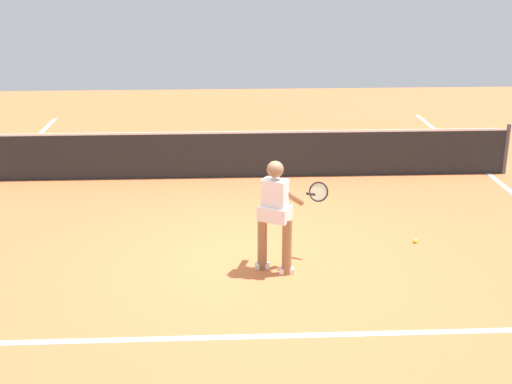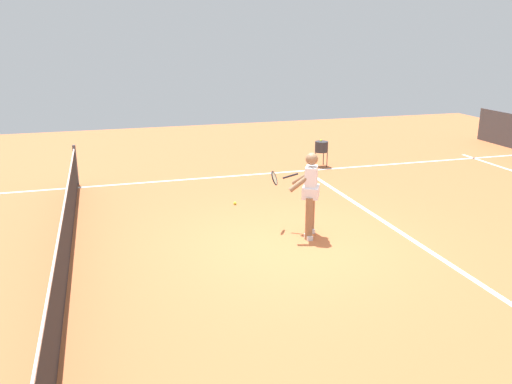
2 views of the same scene
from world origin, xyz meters
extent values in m
plane|color=#C66638|center=(0.00, 0.00, 0.00)|extent=(25.87, 25.87, 0.00)
cube|color=white|center=(0.00, -2.09, 0.00)|extent=(9.54, 0.10, 0.01)
cube|color=white|center=(4.77, 0.00, 0.00)|extent=(0.10, 17.90, 0.01)
cylinder|color=#4C4C51|center=(5.07, 3.78, 0.49)|extent=(0.08, 0.08, 0.98)
cube|color=#232326|center=(0.00, 3.78, 0.43)|extent=(10.06, 0.02, 0.86)
cube|color=white|center=(0.00, 3.78, 0.88)|extent=(10.06, 0.02, 0.04)
cylinder|color=#8C6647|center=(0.11, -0.32, 0.39)|extent=(0.13, 0.13, 0.78)
cylinder|color=#8C6647|center=(0.42, -0.49, 0.39)|extent=(0.13, 0.13, 0.78)
cube|color=white|center=(0.11, -0.32, 0.04)|extent=(0.20, 0.10, 0.08)
cube|color=white|center=(0.42, -0.49, 0.04)|extent=(0.20, 0.10, 0.08)
cube|color=white|center=(0.26, -0.40, 1.04)|extent=(0.38, 0.33, 0.52)
cube|color=white|center=(0.26, -0.40, 0.84)|extent=(0.48, 0.44, 0.20)
sphere|color=#8C6647|center=(0.26, -0.40, 1.44)|extent=(0.22, 0.22, 0.22)
cylinder|color=#8C6647|center=(0.20, -0.20, 1.06)|extent=(0.12, 0.48, 0.37)
cylinder|color=#8C6647|center=(0.47, -0.34, 1.06)|extent=(0.44, 0.36, 0.37)
cylinder|color=black|center=(0.76, -0.19, 1.02)|extent=(0.17, 0.28, 0.14)
torus|color=black|center=(0.90, 0.07, 0.96)|extent=(0.31, 0.24, 0.28)
cylinder|color=beige|center=(0.90, 0.07, 0.96)|extent=(0.25, 0.19, 0.23)
sphere|color=#D1E533|center=(2.43, 0.46, 0.03)|extent=(0.07, 0.07, 0.07)
cylinder|color=#333338|center=(5.15, -2.70, 0.55)|extent=(0.36, 0.36, 0.30)
cylinder|color=#333338|center=(5.27, -2.57, 0.20)|extent=(0.02, 0.02, 0.40)
cylinder|color=#333338|center=(5.02, -2.83, 0.20)|extent=(0.02, 0.02, 0.40)
cylinder|color=#333338|center=(5.27, -2.83, 0.20)|extent=(0.02, 0.02, 0.40)
sphere|color=#D1E533|center=(5.20, -2.70, 0.71)|extent=(0.07, 0.07, 0.07)
camera|label=1|loc=(-0.39, -8.86, 4.05)|focal=48.50mm
camera|label=2|loc=(-8.16, 3.08, 3.54)|focal=37.21mm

